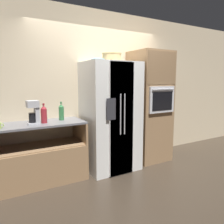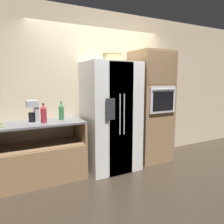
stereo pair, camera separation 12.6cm
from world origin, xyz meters
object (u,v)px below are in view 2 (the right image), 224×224
(wall_oven, at_px, (151,107))
(fruit_bowl, at_px, (98,60))
(wicker_basket, at_px, (112,57))
(refrigerator, at_px, (111,117))
(coffee_maker, at_px, (34,111))
(bottle_tall, at_px, (61,112))
(bottle_short, at_px, (44,114))

(wall_oven, distance_m, fruit_bowl, 1.39)
(wall_oven, relative_size, wicker_basket, 6.35)
(refrigerator, bearing_deg, wall_oven, 2.45)
(coffee_maker, bearing_deg, fruit_bowl, 0.76)
(wall_oven, bearing_deg, wicker_basket, -177.71)
(coffee_maker, bearing_deg, refrigerator, -0.65)
(fruit_bowl, xyz_separation_m, bottle_tall, (-0.61, 0.11, -0.84))
(refrigerator, height_order, wicker_basket, wicker_basket)
(bottle_short, xyz_separation_m, coffee_maker, (-0.14, -0.01, 0.06))
(bottle_tall, distance_m, bottle_short, 0.32)
(fruit_bowl, bearing_deg, refrigerator, -7.29)
(wall_oven, xyz_separation_m, fruit_bowl, (-1.11, -0.01, 0.84))
(wicker_basket, distance_m, bottle_tall, 1.24)
(refrigerator, bearing_deg, wicker_basket, 7.83)
(wicker_basket, xyz_separation_m, bottle_short, (-1.15, 0.02, -0.89))
(wall_oven, height_order, fruit_bowl, wall_oven)
(fruit_bowl, xyz_separation_m, coffee_maker, (-1.05, -0.01, -0.78))
(wicker_basket, distance_m, coffee_maker, 1.54)
(wall_oven, bearing_deg, bottle_short, -179.58)
(wall_oven, bearing_deg, refrigerator, -177.55)
(wicker_basket, bearing_deg, bottle_tall, 171.24)
(fruit_bowl, relative_size, bottle_short, 0.81)
(wall_oven, distance_m, coffee_maker, 2.16)
(bottle_short, bearing_deg, wicker_basket, -0.98)
(bottle_tall, relative_size, bottle_short, 1.00)
(refrigerator, xyz_separation_m, coffee_maker, (-1.27, 0.01, 0.18))
(refrigerator, xyz_separation_m, bottle_tall, (-0.83, 0.14, 0.13))
(wicker_basket, distance_m, bottle_short, 1.45)
(wicker_basket, bearing_deg, fruit_bowl, 174.28)
(coffee_maker, bearing_deg, wall_oven, 0.63)
(wall_oven, distance_m, bottle_short, 2.02)
(refrigerator, xyz_separation_m, bottle_short, (-1.13, 0.02, 0.13))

